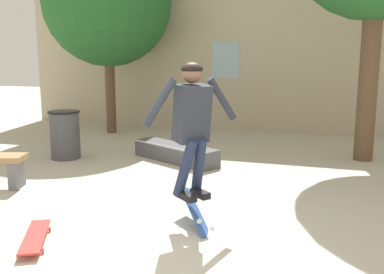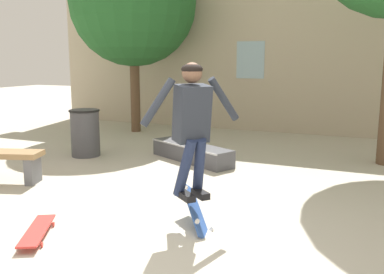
% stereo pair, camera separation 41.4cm
% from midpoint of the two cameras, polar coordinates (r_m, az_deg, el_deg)
% --- Properties ---
extents(ground_plane, '(40.00, 40.00, 0.00)m').
position_cam_midpoint_polar(ground_plane, '(4.18, -9.22, -14.99)').
color(ground_plane, beige).
extents(building_backdrop, '(13.72, 0.52, 5.35)m').
position_cam_midpoint_polar(building_backdrop, '(10.80, 8.71, 12.82)').
color(building_backdrop, '#B7A88E').
rests_on(building_backdrop, ground_plane).
extents(tree_left, '(3.02, 3.02, 4.62)m').
position_cam_midpoint_polar(tree_left, '(10.68, -12.37, 17.23)').
color(tree_left, brown).
rests_on(tree_left, ground_plane).
extents(skate_ledge, '(1.77, 1.18, 0.30)m').
position_cam_midpoint_polar(skate_ledge, '(7.55, -3.81, -2.13)').
color(skate_ledge, '#4C4C51').
rests_on(skate_ledge, ground_plane).
extents(trash_bin, '(0.56, 0.56, 0.87)m').
position_cam_midpoint_polar(trash_bin, '(8.09, -18.01, 0.42)').
color(trash_bin, '#47474C').
rests_on(trash_bin, ground_plane).
extents(skater, '(0.78, 0.93, 1.42)m').
position_cam_midpoint_polar(skater, '(4.40, -2.68, 2.39)').
color(skater, '#282D38').
extents(skateboard_flipping, '(0.59, 0.76, 0.48)m').
position_cam_midpoint_polar(skateboard_flipping, '(4.73, -2.17, -9.79)').
color(skateboard_flipping, '#2D519E').
extents(skateboard_resting, '(0.58, 0.82, 0.08)m').
position_cam_midpoint_polar(skateboard_resting, '(4.63, -22.68, -12.17)').
color(skateboard_resting, red).
rests_on(skateboard_resting, ground_plane).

